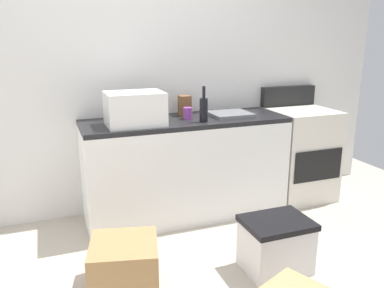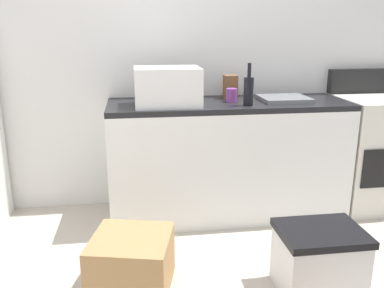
{
  "view_description": "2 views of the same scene",
  "coord_description": "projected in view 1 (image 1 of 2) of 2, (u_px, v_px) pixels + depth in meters",
  "views": [
    {
      "loc": [
        -0.84,
        -1.99,
        1.61
      ],
      "look_at": [
        0.31,
        1.07,
        0.7
      ],
      "focal_mm": 36.94,
      "sensor_mm": 36.0,
      "label": 1
    },
    {
      "loc": [
        -0.4,
        -1.79,
        1.44
      ],
      "look_at": [
        0.0,
        1.07,
        0.62
      ],
      "focal_mm": 38.52,
      "sensor_mm": 36.0,
      "label": 2
    }
  ],
  "objects": [
    {
      "name": "kitchen_counter",
      "position": [
        186.0,
        167.0,
        3.57
      ],
      "size": [
        1.8,
        0.6,
        0.9
      ],
      "color": "white",
      "rests_on": "ground_plane"
    },
    {
      "name": "storage_bin",
      "position": [
        276.0,
        244.0,
        2.76
      ],
      "size": [
        0.46,
        0.36,
        0.38
      ],
      "color": "silver",
      "rests_on": "ground_plane"
    },
    {
      "name": "microwave",
      "position": [
        135.0,
        109.0,
        3.18
      ],
      "size": [
        0.46,
        0.34,
        0.27
      ],
      "primitive_type": "cube",
      "color": "white",
      "rests_on": "kitchen_counter"
    },
    {
      "name": "sink_basin",
      "position": [
        230.0,
        114.0,
        3.58
      ],
      "size": [
        0.36,
        0.32,
        0.03
      ],
      "primitive_type": "cube",
      "color": "slate",
      "rests_on": "kitchen_counter"
    },
    {
      "name": "stove_oven",
      "position": [
        299.0,
        152.0,
        3.99
      ],
      "size": [
        0.6,
        0.61,
        1.1
      ],
      "color": "silver",
      "rests_on": "ground_plane"
    },
    {
      "name": "knife_block",
      "position": [
        185.0,
        106.0,
        3.58
      ],
      "size": [
        0.1,
        0.1,
        0.18
      ],
      "primitive_type": "cube",
      "color": "brown",
      "rests_on": "kitchen_counter"
    },
    {
      "name": "cardboard_box_large",
      "position": [
        124.0,
        265.0,
        2.58
      ],
      "size": [
        0.52,
        0.51,
        0.32
      ],
      "primitive_type": "cube",
      "rotation": [
        0.0,
        0.0,
        -0.23
      ],
      "color": "#A37A4C",
      "rests_on": "ground_plane"
    },
    {
      "name": "wall_back",
      "position": [
        141.0,
        70.0,
        3.56
      ],
      "size": [
        5.0,
        0.1,
        2.6
      ],
      "primitive_type": "cube",
      "color": "silver",
      "rests_on": "ground_plane"
    },
    {
      "name": "wine_bottle",
      "position": [
        204.0,
        109.0,
        3.31
      ],
      "size": [
        0.07,
        0.07,
        0.3
      ],
      "color": "black",
      "rests_on": "kitchen_counter"
    },
    {
      "name": "coffee_mug",
      "position": [
        188.0,
        113.0,
        3.44
      ],
      "size": [
        0.08,
        0.08,
        0.1
      ],
      "primitive_type": "cylinder",
      "color": "purple",
      "rests_on": "kitchen_counter"
    }
  ]
}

